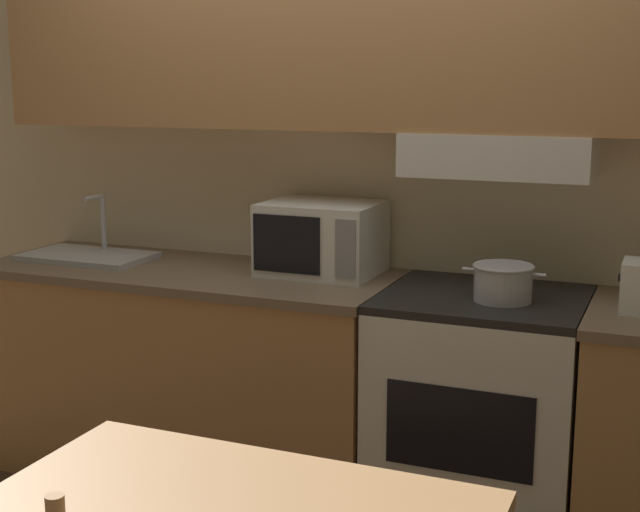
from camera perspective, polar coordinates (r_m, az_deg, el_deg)
ground_plane at (r=4.04m, az=2.60°, el=-13.09°), size 16.00×16.00×0.00m
wall_back at (r=3.61m, az=2.66°, el=9.52°), size 5.44×0.38×2.55m
lower_counter_main at (r=3.85m, az=-8.34°, el=-7.26°), size 1.75×0.69×0.89m
stove_range at (r=3.42m, az=10.19°, el=-9.76°), size 0.73×0.67×0.89m
cooking_pot at (r=3.20m, az=11.64°, el=-1.60°), size 0.29×0.22×0.13m
microwave at (r=3.57m, az=0.12°, el=1.17°), size 0.45×0.37×0.29m
sink_basin at (r=4.01m, az=-14.64°, el=0.07°), size 0.55×0.33×0.27m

